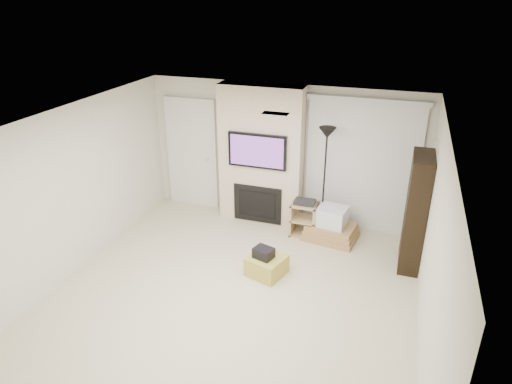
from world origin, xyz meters
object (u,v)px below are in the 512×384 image
(ottoman, at_px, (267,265))
(floor_lamp, at_px, (326,151))
(box_stack, at_px, (331,227))
(bookshelf, at_px, (416,212))
(av_stand, at_px, (304,217))

(ottoman, bearing_deg, floor_lamp, 71.45)
(floor_lamp, xyz_separation_m, box_stack, (0.21, -0.19, -1.29))
(ottoman, height_order, floor_lamp, floor_lamp)
(box_stack, xyz_separation_m, bookshelf, (1.30, -0.39, 0.68))
(floor_lamp, distance_m, bookshelf, 1.72)
(av_stand, bearing_deg, bookshelf, -11.91)
(ottoman, height_order, box_stack, box_stack)
(bookshelf, bearing_deg, ottoman, -153.88)
(floor_lamp, distance_m, box_stack, 1.32)
(floor_lamp, bearing_deg, bookshelf, -21.07)
(floor_lamp, height_order, box_stack, floor_lamp)
(box_stack, bearing_deg, ottoman, -117.98)
(floor_lamp, xyz_separation_m, av_stand, (-0.27, -0.20, -1.16))
(av_stand, distance_m, bookshelf, 1.90)
(box_stack, height_order, bookshelf, bookshelf)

